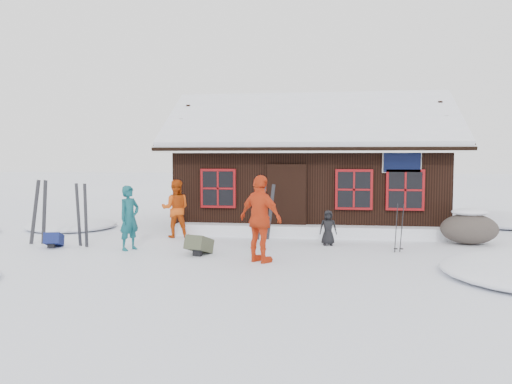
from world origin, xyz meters
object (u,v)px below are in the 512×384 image
at_px(boulder, 469,228).
at_px(skier_teal, 129,218).
at_px(ski_pair_left, 40,213).
at_px(backpack_blue, 54,242).
at_px(backpack_olive, 199,248).
at_px(ski_poles, 399,229).
at_px(skier_orange_left, 176,209).
at_px(skier_crouched, 328,228).
at_px(skier_orange_right, 261,219).

bearing_deg(boulder, skier_teal, -166.70).
distance_m(ski_pair_left, backpack_blue, 1.00).
bearing_deg(ski_pair_left, backpack_olive, -4.20).
bearing_deg(skier_teal, ski_pair_left, 106.93).
xyz_separation_m(boulder, ski_poles, (-1.98, -1.39, 0.13)).
bearing_deg(backpack_blue, ski_pair_left, 132.46).
distance_m(skier_teal, skier_orange_left, 2.09).
distance_m(ski_poles, backpack_olive, 4.75).
relative_size(skier_teal, backpack_blue, 3.15).
distance_m(boulder, backpack_olive, 7.02).
bearing_deg(ski_poles, backpack_blue, -176.26).
distance_m(skier_orange_left, skier_crouched, 4.33).
distance_m(boulder, ski_pair_left, 11.17).
distance_m(boulder, backpack_blue, 10.63).
xyz_separation_m(ski_pair_left, backpack_blue, (0.61, -0.41, -0.68)).
relative_size(skier_orange_left, backpack_olive, 2.71).
distance_m(skier_teal, backpack_blue, 2.12).
bearing_deg(boulder, backpack_olive, -160.44).
bearing_deg(backpack_blue, skier_orange_right, -25.09).
height_order(ski_poles, backpack_olive, ski_poles).
relative_size(ski_poles, backpack_olive, 2.00).
distance_m(skier_teal, skier_crouched, 4.99).
bearing_deg(ski_pair_left, skier_teal, -3.77).
bearing_deg(skier_orange_right, backpack_olive, 11.09).
xyz_separation_m(skier_orange_left, skier_crouched, (4.26, -0.71, -0.36)).
bearing_deg(skier_crouched, skier_orange_right, -127.18).
xyz_separation_m(skier_orange_right, backpack_blue, (-5.36, 1.04, -0.80)).
bearing_deg(skier_crouched, skier_teal, -169.70).
bearing_deg(backpack_olive, ski_pair_left, -174.76).
bearing_deg(backpack_olive, boulder, 35.14).
distance_m(skier_orange_left, backpack_olive, 2.78).
xyz_separation_m(skier_crouched, backpack_blue, (-6.81, -1.26, -0.32)).
xyz_separation_m(skier_teal, boulder, (8.43, 1.99, -0.36)).
xyz_separation_m(skier_orange_left, ski_pair_left, (-3.17, -1.57, 0.00)).
distance_m(ski_pair_left, backpack_olive, 4.57).
height_order(skier_crouched, backpack_olive, skier_crouched).
bearing_deg(skier_crouched, ski_poles, -28.12).
bearing_deg(skier_crouched, backpack_blue, -174.54).
bearing_deg(skier_teal, skier_orange_right, -79.65).
xyz_separation_m(skier_orange_left, skier_orange_right, (2.81, -3.01, 0.13)).
bearing_deg(skier_crouched, backpack_olive, -155.71).
height_order(skier_orange_left, backpack_olive, skier_orange_left).
height_order(skier_orange_right, backpack_blue, skier_orange_right).
height_order(skier_orange_right, skier_crouched, skier_orange_right).
xyz_separation_m(skier_crouched, backpack_olive, (-2.97, -1.67, -0.29)).
distance_m(skier_crouched, backpack_blue, 6.93).
bearing_deg(skier_orange_right, boulder, -115.75).
bearing_deg(ski_poles, skier_orange_left, 166.54).
bearing_deg(backpack_olive, skier_orange_left, 134.01).
relative_size(ski_pair_left, backpack_olive, 2.88).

